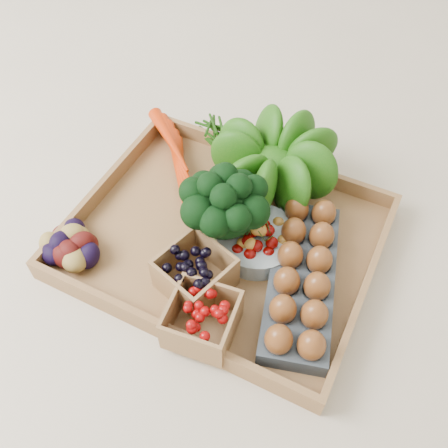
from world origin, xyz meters
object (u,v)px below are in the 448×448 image
at_px(broccoli, 224,218).
at_px(cherry_bowl, 257,241).
at_px(egg_carton, 301,280).
at_px(tray, 224,241).

xyz_separation_m(broccoli, cherry_bowl, (0.06, 0.01, -0.04)).
xyz_separation_m(broccoli, egg_carton, (0.17, -0.03, -0.04)).
height_order(tray, cherry_bowl, cherry_bowl).
bearing_deg(cherry_bowl, tray, -171.26).
relative_size(tray, cherry_bowl, 3.66).
relative_size(cherry_bowl, egg_carton, 0.47).
bearing_deg(egg_carton, cherry_bowl, 142.12).
relative_size(tray, broccoli, 3.47).
bearing_deg(tray, egg_carton, -11.35).
bearing_deg(cherry_bowl, egg_carton, -22.48).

